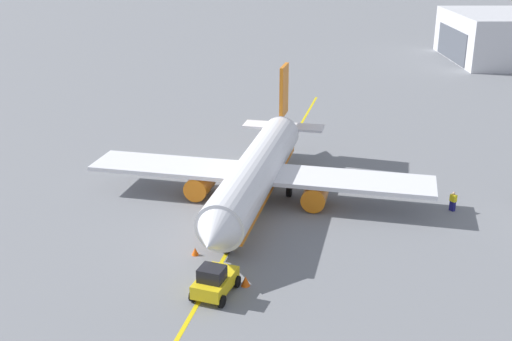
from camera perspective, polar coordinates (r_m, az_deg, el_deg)
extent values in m
plane|color=slate|center=(56.21, 0.00, -2.86)|extent=(400.00, 400.00, 0.00)
cylinder|color=white|center=(55.14, 0.00, -0.16)|extent=(23.02, 11.40, 3.68)
cube|color=orange|center=(55.51, 0.00, -1.13)|extent=(21.59, 10.34, 1.03)
cone|color=white|center=(43.74, -3.80, -5.99)|extent=(4.23, 4.42, 3.53)
cone|color=white|center=(67.58, 2.57, 4.10)|extent=(5.30, 4.48, 3.13)
cube|color=orange|center=(65.96, 2.52, 7.17)|extent=(3.13, 1.44, 5.20)
cube|color=white|center=(66.96, 2.47, 3.98)|extent=(5.14, 8.71, 0.24)
cube|color=white|center=(56.21, 0.23, -0.24)|extent=(14.96, 30.27, 0.36)
cylinder|color=orange|center=(55.11, 5.33, -2.17)|extent=(3.73, 3.07, 2.10)
cylinder|color=orange|center=(57.25, -5.04, -1.27)|extent=(3.73, 3.07, 2.10)
cylinder|color=#4C4C51|center=(47.25, -2.64, -6.14)|extent=(0.24, 0.24, 1.19)
cylinder|color=black|center=(47.52, -2.62, -6.77)|extent=(1.17, 0.75, 1.10)
cylinder|color=#4C4C51|center=(57.11, 2.99, -1.26)|extent=(0.24, 0.24, 1.19)
cylinder|color=black|center=(57.33, 2.98, -1.81)|extent=(1.17, 0.75, 1.10)
cylinder|color=#4C4C51|center=(58.15, -2.06, -0.83)|extent=(0.24, 0.24, 1.19)
cylinder|color=black|center=(58.37, -2.05, -1.38)|extent=(1.17, 0.75, 1.10)
cube|color=yellow|center=(42.43, -3.66, -9.95)|extent=(3.95, 2.75, 0.90)
cube|color=black|center=(41.58, -3.97, -9.21)|extent=(1.72, 1.87, 0.90)
cylinder|color=black|center=(44.04, -4.17, -9.41)|extent=(0.85, 0.47, 0.80)
cylinder|color=black|center=(43.35, -1.72, -9.89)|extent=(0.85, 0.47, 0.80)
cylinder|color=black|center=(42.02, -5.64, -11.06)|extent=(0.85, 0.47, 0.80)
cylinder|color=black|center=(41.30, -3.09, -11.60)|extent=(0.85, 0.47, 0.80)
cube|color=navy|center=(56.97, 17.17, -3.04)|extent=(0.46, 0.53, 0.85)
cube|color=yellow|center=(56.70, 17.24, -2.37)|extent=(0.53, 0.62, 0.60)
sphere|color=tan|center=(56.53, 17.29, -1.96)|extent=(0.24, 0.24, 0.24)
cone|color=#F2590F|center=(43.48, -0.95, -9.86)|extent=(0.63, 0.63, 0.70)
cone|color=#F2590F|center=(47.51, -5.47, -7.21)|extent=(0.53, 0.53, 0.59)
cube|color=silver|center=(126.99, 20.80, 11.12)|extent=(28.86, 26.79, 8.60)
cube|color=#4C515B|center=(124.49, 17.11, 10.77)|extent=(13.95, 9.27, 5.68)
cube|color=yellow|center=(56.21, 0.00, -2.86)|extent=(73.25, 26.99, 0.01)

